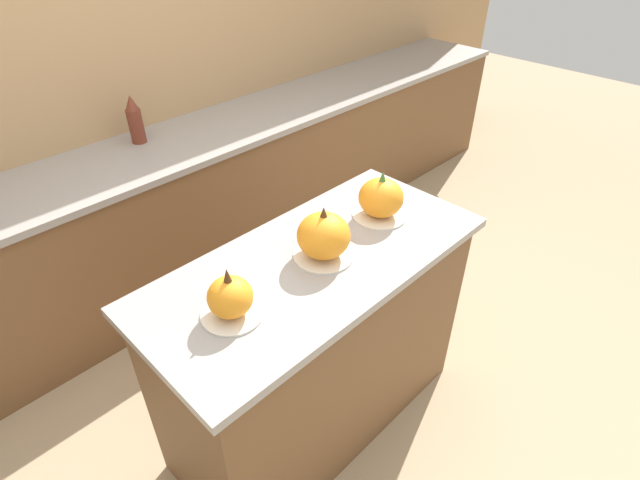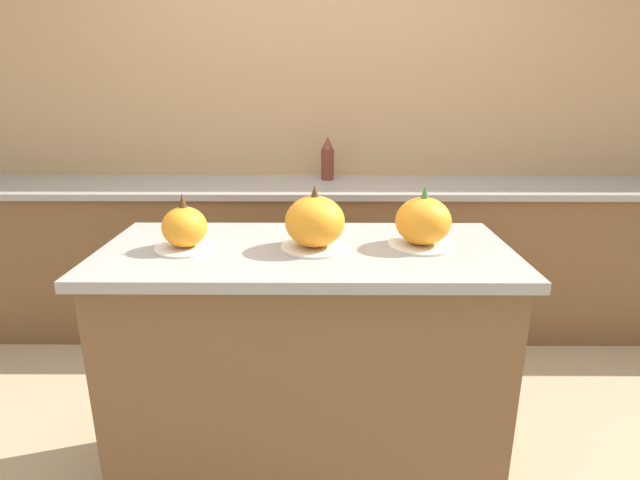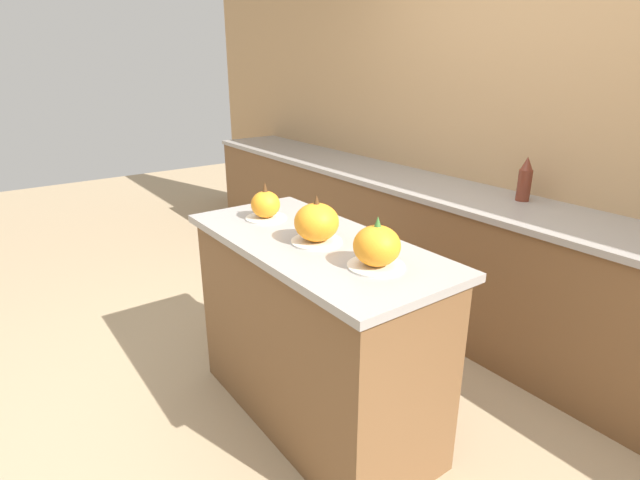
# 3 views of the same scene
# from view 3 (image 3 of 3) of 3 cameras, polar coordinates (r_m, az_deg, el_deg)

# --- Properties ---
(ground_plane) EXTENTS (12.00, 12.00, 0.00)m
(ground_plane) POSITION_cam_3_polar(r_m,az_deg,el_deg) (2.63, -0.60, -19.24)
(ground_plane) COLOR tan
(wall_back) EXTENTS (8.00, 0.06, 2.50)m
(wall_back) POSITION_cam_3_polar(r_m,az_deg,el_deg) (3.28, 23.58, 11.17)
(wall_back) COLOR tan
(wall_back) RESTS_ON ground_plane
(kitchen_island) EXTENTS (1.33, 0.61, 0.92)m
(kitchen_island) POSITION_cam_3_polar(r_m,az_deg,el_deg) (2.36, -0.64, -10.50)
(kitchen_island) COLOR brown
(kitchen_island) RESTS_ON ground_plane
(back_counter) EXTENTS (6.00, 0.60, 0.89)m
(back_counter) POSITION_cam_3_polar(r_m,az_deg,el_deg) (3.22, 18.53, -3.35)
(back_counter) COLOR brown
(back_counter) RESTS_ON ground_plane
(pumpkin_cake_left) EXTENTS (0.20, 0.20, 0.18)m
(pumpkin_cake_left) POSITION_cam_3_polar(r_m,az_deg,el_deg) (2.45, -6.24, 3.93)
(pumpkin_cake_left) COLOR silver
(pumpkin_cake_left) RESTS_ON kitchen_island
(pumpkin_cake_center) EXTENTS (0.22, 0.22, 0.21)m
(pumpkin_cake_center) POSITION_cam_3_polar(r_m,az_deg,el_deg) (2.11, -0.40, 1.92)
(pumpkin_cake_center) COLOR silver
(pumpkin_cake_center) RESTS_ON kitchen_island
(pumpkin_cake_right) EXTENTS (0.22, 0.22, 0.20)m
(pumpkin_cake_right) POSITION_cam_3_polar(r_m,az_deg,el_deg) (1.87, 6.50, -0.81)
(pumpkin_cake_right) COLOR silver
(pumpkin_cake_right) RESTS_ON kitchen_island
(bottle_tall) EXTENTS (0.08, 0.08, 0.26)m
(bottle_tall) POSITION_cam_3_polar(r_m,az_deg,el_deg) (3.12, 22.37, 6.39)
(bottle_tall) COLOR maroon
(bottle_tall) RESTS_ON back_counter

